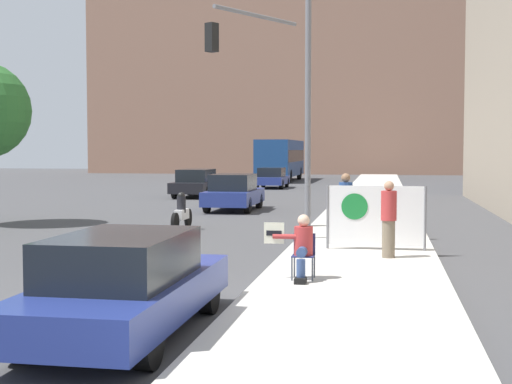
# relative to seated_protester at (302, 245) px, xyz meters

# --- Properties ---
(ground_plane) EXTENTS (160.00, 160.00, 0.00)m
(ground_plane) POSITION_rel_seated_protester_xyz_m (-2.46, -2.27, -0.78)
(ground_plane) COLOR #444447
(sidewalk_curb) EXTENTS (3.46, 90.00, 0.15)m
(sidewalk_curb) POSITION_rel_seated_protester_xyz_m (0.91, 12.73, -0.70)
(sidewalk_curb) COLOR beige
(sidewalk_curb) RESTS_ON ground_plane
(building_backdrop_far) EXTENTS (52.00, 12.00, 34.69)m
(building_backdrop_far) POSITION_rel_seated_protester_xyz_m (-4.46, 66.50, 16.57)
(building_backdrop_far) COLOR #936B56
(building_backdrop_far) RESTS_ON ground_plane
(seated_protester) EXTENTS (0.91, 0.77, 1.18)m
(seated_protester) POSITION_rel_seated_protester_xyz_m (0.00, 0.00, 0.00)
(seated_protester) COLOR #474C56
(seated_protester) RESTS_ON sidewalk_curb
(jogger_on_sidewalk) EXTENTS (0.34, 0.34, 1.67)m
(jogger_on_sidewalk) POSITION_rel_seated_protester_xyz_m (1.56, 2.98, 0.23)
(jogger_on_sidewalk) COLOR #756651
(jogger_on_sidewalk) RESTS_ON sidewalk_curb
(pedestrian_behind) EXTENTS (0.34, 0.34, 1.76)m
(pedestrian_behind) POSITION_rel_seated_protester_xyz_m (0.50, 5.19, 0.28)
(pedestrian_behind) COLOR black
(pedestrian_behind) RESTS_ON sidewalk_curb
(protest_banner) EXTENTS (2.32, 0.06, 1.51)m
(protest_banner) POSITION_rel_seated_protester_xyz_m (1.25, 4.18, 0.18)
(protest_banner) COLOR slate
(protest_banner) RESTS_ON sidewalk_curb
(traffic_light_pole) EXTENTS (3.32, 3.09, 6.37)m
(traffic_light_pole) POSITION_rel_seated_protester_xyz_m (-1.64, 6.75, 3.69)
(traffic_light_pole) COLOR slate
(traffic_light_pole) RESTS_ON sidewalk_curb
(parked_car_curbside) EXTENTS (1.77, 4.60, 1.39)m
(parked_car_curbside) POSITION_rel_seated_protester_xyz_m (-1.94, -3.75, -0.08)
(parked_car_curbside) COLOR navy
(parked_car_curbside) RESTS_ON ground_plane
(car_on_road_nearest) EXTENTS (1.88, 4.21, 1.51)m
(car_on_road_nearest) POSITION_rel_seated_protester_xyz_m (-4.69, 16.06, -0.03)
(car_on_road_nearest) COLOR navy
(car_on_road_nearest) RESTS_ON ground_plane
(car_on_road_midblock) EXTENTS (1.85, 4.67, 1.48)m
(car_on_road_midblock) POSITION_rel_seated_protester_xyz_m (-8.43, 24.12, -0.04)
(car_on_road_midblock) COLOR black
(car_on_road_midblock) RESTS_ON ground_plane
(car_on_road_distant) EXTENTS (1.82, 4.10, 1.36)m
(car_on_road_distant) POSITION_rel_seated_protester_xyz_m (-5.84, 33.50, -0.09)
(car_on_road_distant) COLOR navy
(car_on_road_distant) RESTS_ON ground_plane
(city_bus_on_road) EXTENTS (2.61, 10.46, 3.30)m
(city_bus_on_road) POSITION_rel_seated_protester_xyz_m (-6.90, 44.72, 1.12)
(city_bus_on_road) COLOR navy
(city_bus_on_road) RESTS_ON ground_plane
(motorcycle_on_road) EXTENTS (0.28, 2.06, 1.18)m
(motorcycle_on_road) POSITION_rel_seated_protester_xyz_m (-4.80, 8.77, -0.26)
(motorcycle_on_road) COLOR white
(motorcycle_on_road) RESTS_ON ground_plane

